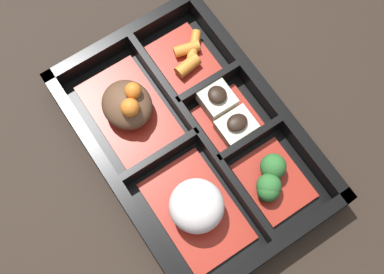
# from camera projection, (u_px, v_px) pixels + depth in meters

# --- Properties ---
(ground_plane) EXTENTS (3.00, 3.00, 0.00)m
(ground_plane) POSITION_uv_depth(u_px,v_px,m) (192.00, 144.00, 0.64)
(ground_plane) COLOR black
(bento_base) EXTENTS (0.32, 0.22, 0.01)m
(bento_base) POSITION_uv_depth(u_px,v_px,m) (192.00, 143.00, 0.64)
(bento_base) COLOR black
(bento_base) RESTS_ON ground_plane
(bento_rim) EXTENTS (0.32, 0.22, 0.04)m
(bento_rim) POSITION_uv_depth(u_px,v_px,m) (194.00, 137.00, 0.62)
(bento_rim) COLOR black
(bento_rim) RESTS_ON ground_plane
(bowl_rice) EXTENTS (0.13, 0.08, 0.05)m
(bowl_rice) POSITION_uv_depth(u_px,v_px,m) (197.00, 207.00, 0.58)
(bowl_rice) COLOR maroon
(bowl_rice) RESTS_ON bento_base
(bowl_stew) EXTENTS (0.13, 0.08, 0.06)m
(bowl_stew) POSITION_uv_depth(u_px,v_px,m) (128.00, 106.00, 0.63)
(bowl_stew) COLOR maroon
(bowl_stew) RESTS_ON bento_base
(bowl_greens) EXTENTS (0.08, 0.07, 0.04)m
(bowl_greens) POSITION_uv_depth(u_px,v_px,m) (271.00, 180.00, 0.60)
(bowl_greens) COLOR maroon
(bowl_greens) RESTS_ON bento_base
(bowl_tofu) EXTENTS (0.08, 0.07, 0.03)m
(bowl_tofu) POSITION_uv_depth(u_px,v_px,m) (226.00, 113.00, 0.63)
(bowl_tofu) COLOR maroon
(bowl_tofu) RESTS_ON bento_base
(bowl_carrots) EXTENTS (0.08, 0.07, 0.02)m
(bowl_carrots) POSITION_uv_depth(u_px,v_px,m) (186.00, 58.00, 0.66)
(bowl_carrots) COLOR maroon
(bowl_carrots) RESTS_ON bento_base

